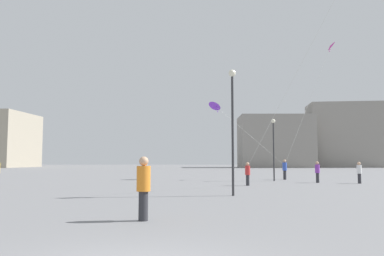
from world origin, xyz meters
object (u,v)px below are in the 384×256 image
object	(u,v)px
person_in_red	(248,173)
lamppost_west	(232,113)
person_in_orange	(144,185)
building_right_hall	(345,135)
building_centre_hall	(275,142)
kite_magenta_diamond	(330,47)
lamppost_east	(273,139)
person_in_purple	(317,171)
person_in_blue	(285,169)
person_in_white	(359,172)
kite_violet_diamond	(215,106)

from	to	relation	value
person_in_red	lamppost_west	xyz separation A→B (m)	(-1.45, -7.67, 3.19)
person_in_red	person_in_orange	world-z (taller)	person_in_orange
building_right_hall	building_centre_hall	bearing A→B (deg)	-169.65
kite_magenta_diamond	lamppost_east	distance (m)	11.37
building_right_hall	lamppost_east	distance (m)	71.57
person_in_purple	lamppost_west	xyz separation A→B (m)	(-7.17, -11.32, 3.16)
kite_magenta_diamond	lamppost_west	world-z (taller)	kite_magenta_diamond
person_in_blue	kite_magenta_diamond	size ratio (longest dim) A/B	0.15
person_in_white	lamppost_east	xyz separation A→B (m)	(-5.79, 3.21, 2.59)
kite_magenta_diamond	person_in_red	bearing A→B (deg)	-132.81
person_in_orange	lamppost_west	size ratio (longest dim) A/B	0.29
person_in_orange	lamppost_east	distance (m)	22.96
person_in_blue	person_in_red	world-z (taller)	person_in_blue
person_in_white	building_centre_hall	size ratio (longest dim) A/B	0.09
person_in_orange	building_right_hall	size ratio (longest dim) A/B	0.10
person_in_blue	building_centre_hall	size ratio (longest dim) A/B	0.10
person_in_blue	person_in_red	size ratio (longest dim) A/B	1.12
building_right_hall	person_in_orange	bearing A→B (deg)	-112.31
person_in_blue	building_right_hall	distance (m)	69.07
kite_violet_diamond	kite_magenta_diamond	bearing A→B (deg)	2.75
person_in_white	building_centre_hall	xyz separation A→B (m)	(4.69, 65.43, 5.35)
person_in_red	kite_magenta_diamond	bearing A→B (deg)	-43.58
kite_violet_diamond	building_right_hall	xyz separation A→B (m)	(33.32, 62.47, 1.14)
person_in_orange	building_centre_hall	distance (m)	85.88
person_in_red	building_right_hall	bearing A→B (deg)	-24.38
person_in_blue	kite_magenta_diamond	world-z (taller)	kite_magenta_diamond
person_in_blue	person_in_orange	bearing A→B (deg)	168.71
kite_violet_diamond	lamppost_west	bearing A→B (deg)	-87.90
lamppost_east	lamppost_west	size ratio (longest dim) A/B	0.83
person_in_blue	building_right_hall	bearing A→B (deg)	-14.83
building_centre_hall	building_right_hall	distance (m)	18.38
kite_violet_diamond	building_centre_hall	distance (m)	61.14
kite_violet_diamond	lamppost_east	world-z (taller)	kite_violet_diamond
lamppost_east	person_in_blue	bearing A→B (deg)	60.68
person_in_white	person_in_red	distance (m)	9.01
kite_violet_diamond	person_in_orange	bearing A→B (deg)	-95.63
kite_magenta_diamond	lamppost_east	bearing A→B (deg)	-149.63
person_in_blue	person_in_orange	xyz separation A→B (m)	(-8.61, -24.02, 0.02)
kite_violet_diamond	building_right_hall	world-z (taller)	building_right_hall
building_centre_hall	lamppost_west	xyz separation A→B (m)	(-14.71, -75.89, -2.17)
kite_violet_diamond	lamppost_east	bearing A→B (deg)	-32.09
person_in_purple	kite_violet_diamond	world-z (taller)	kite_violet_diamond
person_in_blue	person_in_white	distance (m)	7.14
person_in_blue	kite_magenta_diamond	distance (m)	12.42
kite_magenta_diamond	building_right_hall	size ratio (longest dim) A/B	0.64
kite_violet_diamond	lamppost_east	size ratio (longest dim) A/B	1.34
person_in_white	kite_magenta_diamond	xyz separation A→B (m)	(0.29, 6.77, 11.52)
person_in_red	person_in_blue	bearing A→B (deg)	-26.92
building_centre_hall	person_in_white	bearing A→B (deg)	-94.10
building_right_hall	lamppost_west	world-z (taller)	building_right_hall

